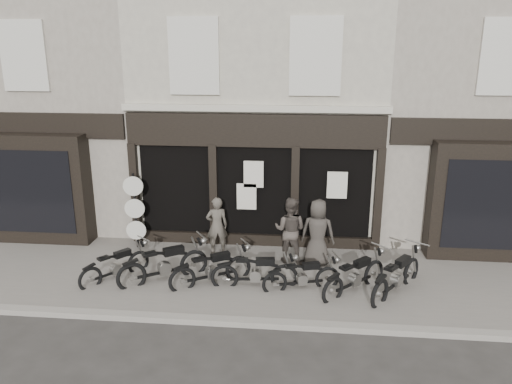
# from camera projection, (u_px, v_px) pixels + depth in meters

# --- Properties ---
(ground_plane) EXTENTS (90.00, 90.00, 0.00)m
(ground_plane) POSITION_uv_depth(u_px,v_px,m) (242.00, 296.00, 11.76)
(ground_plane) COLOR #2D2B28
(ground_plane) RESTS_ON ground
(pavement) EXTENTS (30.00, 4.20, 0.12)m
(pavement) POSITION_uv_depth(u_px,v_px,m) (246.00, 277.00, 12.60)
(pavement) COLOR #68625B
(pavement) RESTS_ON ground_plane
(kerb) EXTENTS (30.00, 0.25, 0.13)m
(kerb) POSITION_uv_depth(u_px,v_px,m) (234.00, 322.00, 10.55)
(kerb) COLOR gray
(kerb) RESTS_ON ground_plane
(central_building) EXTENTS (7.30, 6.22, 8.34)m
(central_building) POSITION_uv_depth(u_px,v_px,m) (263.00, 96.00, 16.28)
(central_building) COLOR #B5AF9B
(central_building) RESTS_ON ground
(neighbour_left) EXTENTS (5.60, 6.73, 8.34)m
(neighbour_left) POSITION_uv_depth(u_px,v_px,m) (76.00, 96.00, 16.84)
(neighbour_left) COLOR gray
(neighbour_left) RESTS_ON ground
(neighbour_right) EXTENTS (5.60, 6.73, 8.34)m
(neighbour_right) POSITION_uv_depth(u_px,v_px,m) (465.00, 100.00, 15.64)
(neighbour_right) COLOR gray
(neighbour_right) RESTS_ON ground
(motorcycle_0) EXTENTS (1.41, 1.65, 0.94)m
(motorcycle_0) POSITION_uv_depth(u_px,v_px,m) (116.00, 268.00, 12.37)
(motorcycle_0) COLOR black
(motorcycle_0) RESTS_ON ground
(motorcycle_1) EXTENTS (2.04, 1.56, 1.12)m
(motorcycle_1) POSITION_uv_depth(u_px,v_px,m) (165.00, 267.00, 12.25)
(motorcycle_1) COLOR black
(motorcycle_1) RESTS_ON ground
(motorcycle_2) EXTENTS (1.90, 1.38, 1.02)m
(motorcycle_2) POSITION_uv_depth(u_px,v_px,m) (212.00, 272.00, 12.09)
(motorcycle_2) COLOR black
(motorcycle_2) RESTS_ON ground
(motorcycle_3) EXTENTS (2.10, 0.57, 1.01)m
(motorcycle_3) POSITION_uv_depth(u_px,v_px,m) (256.00, 275.00, 11.94)
(motorcycle_3) COLOR black
(motorcycle_3) RESTS_ON ground
(motorcycle_4) EXTENTS (1.85, 0.84, 0.92)m
(motorcycle_4) POSITION_uv_depth(u_px,v_px,m) (302.00, 279.00, 11.83)
(motorcycle_4) COLOR black
(motorcycle_4) RESTS_ON ground
(motorcycle_5) EXTENTS (1.69, 1.66, 1.02)m
(motorcycle_5) POSITION_uv_depth(u_px,v_px,m) (355.00, 279.00, 11.72)
(motorcycle_5) COLOR black
(motorcycle_5) RESTS_ON ground
(motorcycle_6) EXTENTS (1.56, 1.94, 1.08)m
(motorcycle_6) POSITION_uv_depth(u_px,v_px,m) (397.00, 279.00, 11.65)
(motorcycle_6) COLOR black
(motorcycle_6) RESTS_ON ground
(man_left) EXTENTS (0.68, 0.53, 1.63)m
(man_left) POSITION_uv_depth(u_px,v_px,m) (217.00, 226.00, 13.63)
(man_left) COLOR #4B453D
(man_left) RESTS_ON pavement
(man_centre) EXTENTS (1.00, 0.87, 1.78)m
(man_centre) POSITION_uv_depth(u_px,v_px,m) (290.00, 230.00, 13.12)
(man_centre) COLOR #443C37
(man_centre) RESTS_ON pavement
(man_right) EXTENTS (0.95, 0.70, 1.79)m
(man_right) POSITION_uv_depth(u_px,v_px,m) (318.00, 233.00, 12.91)
(man_right) COLOR #37322E
(man_right) RESTS_ON pavement
(advert_sign_post) EXTENTS (0.56, 0.36, 2.30)m
(advert_sign_post) POSITION_uv_depth(u_px,v_px,m) (135.00, 214.00, 14.00)
(advert_sign_post) COLOR black
(advert_sign_post) RESTS_ON ground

